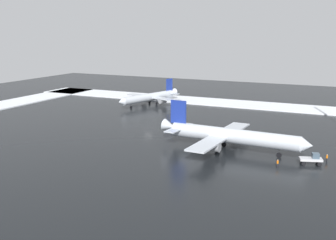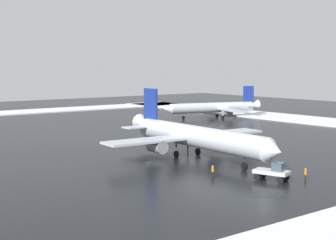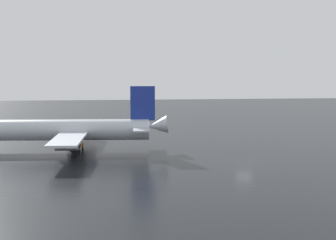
{
  "view_description": "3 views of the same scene",
  "coord_description": "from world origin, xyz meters",
  "px_view_note": "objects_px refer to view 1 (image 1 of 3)",
  "views": [
    {
      "loc": [
        -55.82,
        104.41,
        27.8
      ],
      "look_at": [
        -8.6,
        4.81,
        4.14
      ],
      "focal_mm": 45.0,
      "sensor_mm": 36.0,
      "label": 1
    },
    {
      "loc": [
        -91.02,
        66.31,
        15.16
      ],
      "look_at": [
        -15.51,
        8.09,
        4.95
      ],
      "focal_mm": 55.0,
      "sensor_mm": 36.0,
      "label": 2
    },
    {
      "loc": [
        -18.76,
        -74.12,
        15.41
      ],
      "look_at": [
        -10.51,
        9.56,
        5.37
      ],
      "focal_mm": 55.0,
      "sensor_mm": 36.0,
      "label": 3
    }
  ],
  "objects_px": {
    "airplane_parked_portside": "(150,97)",
    "ground_crew_beside_wing": "(278,163)",
    "ground_crew_near_tug": "(327,158)",
    "pushback_tug": "(312,159)",
    "airplane_foreground_jet": "(230,136)",
    "ground_crew_by_nose_gear": "(217,144)"
  },
  "relations": [
    {
      "from": "airplane_parked_portside",
      "to": "ground_crew_beside_wing",
      "type": "xyz_separation_m",
      "value": [
        -58.35,
        54.22,
        -2.01
      ]
    },
    {
      "from": "airplane_foreground_jet",
      "to": "ground_crew_by_nose_gear",
      "type": "bearing_deg",
      "value": 162.35
    },
    {
      "from": "airplane_foreground_jet",
      "to": "ground_crew_beside_wing",
      "type": "distance_m",
      "value": 15.17
    },
    {
      "from": "airplane_foreground_jet",
      "to": "airplane_parked_portside",
      "type": "distance_m",
      "value": 65.07
    },
    {
      "from": "ground_crew_by_nose_gear",
      "to": "ground_crew_near_tug",
      "type": "distance_m",
      "value": 24.99
    },
    {
      "from": "airplane_parked_portside",
      "to": "ground_crew_by_nose_gear",
      "type": "distance_m",
      "value": 61.79
    },
    {
      "from": "airplane_parked_portside",
      "to": "pushback_tug",
      "type": "relative_size",
      "value": 5.89
    },
    {
      "from": "airplane_parked_portside",
      "to": "ground_crew_near_tug",
      "type": "relative_size",
      "value": 17.4
    },
    {
      "from": "pushback_tug",
      "to": "airplane_foreground_jet",
      "type": "bearing_deg",
      "value": 153.96
    },
    {
      "from": "airplane_parked_portside",
      "to": "ground_crew_near_tug",
      "type": "height_order",
      "value": "airplane_parked_portside"
    },
    {
      "from": "pushback_tug",
      "to": "ground_crew_beside_wing",
      "type": "bearing_deg",
      "value": -158.05
    },
    {
      "from": "airplane_foreground_jet",
      "to": "pushback_tug",
      "type": "bearing_deg",
      "value": -5.0
    },
    {
      "from": "ground_crew_by_nose_gear",
      "to": "ground_crew_near_tug",
      "type": "xyz_separation_m",
      "value": [
        -24.98,
        0.75,
        0.0
      ]
    },
    {
      "from": "ground_crew_beside_wing",
      "to": "ground_crew_by_nose_gear",
      "type": "relative_size",
      "value": 1.0
    },
    {
      "from": "airplane_parked_portside",
      "to": "ground_crew_by_nose_gear",
      "type": "xyz_separation_m",
      "value": [
        -42.19,
        45.1,
        -2.01
      ]
    },
    {
      "from": "ground_crew_by_nose_gear",
      "to": "airplane_parked_portside",
      "type": "bearing_deg",
      "value": -98.59
    },
    {
      "from": "airplane_foreground_jet",
      "to": "ground_crew_beside_wing",
      "type": "xyz_separation_m",
      "value": [
        -12.73,
        7.82,
        -2.62
      ]
    },
    {
      "from": "ground_crew_near_tug",
      "to": "pushback_tug",
      "type": "bearing_deg",
      "value": -179.5
    },
    {
      "from": "airplane_parked_portside",
      "to": "ground_crew_by_nose_gear",
      "type": "bearing_deg",
      "value": 59.43
    },
    {
      "from": "airplane_parked_portside",
      "to": "ground_crew_beside_wing",
      "type": "relative_size",
      "value": 17.4
    },
    {
      "from": "airplane_parked_portside",
      "to": "pushback_tug",
      "type": "bearing_deg",
      "value": 69.07
    },
    {
      "from": "airplane_parked_portside",
      "to": "ground_crew_by_nose_gear",
      "type": "relative_size",
      "value": 17.4
    }
  ]
}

